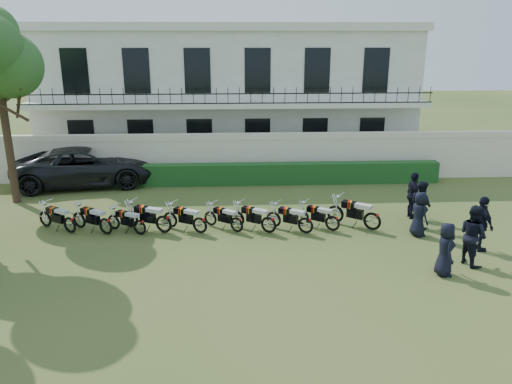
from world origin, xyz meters
TOP-DOWN VIEW (x-y plane):
  - ground at (0.00, 0.00)m, footprint 100.00×100.00m
  - perimeter_wall at (0.00, 8.00)m, footprint 30.00×0.35m
  - hedge at (1.00, 7.20)m, footprint 18.00×0.60m
  - building at (0.00, 13.96)m, footprint 20.40×9.60m
  - motorcycle_0 at (-5.64, 1.26)m, footprint 1.64×1.08m
  - motorcycle_1 at (-4.33, 1.05)m, footprint 1.67×1.08m
  - motorcycle_2 at (-3.14, 0.99)m, footprint 1.55×0.92m
  - motorcycle_3 at (-2.31, 1.12)m, footprint 1.90×0.95m
  - motorcycle_4 at (-1.02, 1.01)m, footprint 1.67×1.00m
  - motorcycle_5 at (0.28, 1.05)m, footprint 1.45×1.09m
  - motorcycle_6 at (1.41, 0.91)m, footprint 1.66×1.06m
  - motorcycle_7 at (2.71, 0.80)m, footprint 1.62×1.06m
  - motorcycle_8 at (3.71, 1.00)m, footprint 1.52×1.08m
  - motorcycle_9 at (5.15, 0.99)m, footprint 1.76×1.32m
  - suv at (-6.69, 7.49)m, footprint 6.90×4.09m
  - officer_0 at (6.28, -2.56)m, footprint 0.57×0.82m
  - officer_1 at (7.42, -1.87)m, footprint 0.93×1.08m
  - officer_2 at (8.16, -0.90)m, footprint 0.62×1.14m
  - officer_3 at (6.63, 0.46)m, footprint 0.70×0.89m
  - officer_4 at (7.01, 1.33)m, footprint 0.88×1.01m
  - officer_5 at (7.04, 2.24)m, footprint 0.48×1.08m

SIDE VIEW (x-z plane):
  - ground at x=0.00m, z-range 0.00..0.00m
  - motorcycle_2 at x=-3.14m, z-range -0.04..0.90m
  - motorcycle_5 at x=0.28m, z-range -0.04..0.91m
  - motorcycle_8 at x=3.71m, z-range -0.04..0.93m
  - motorcycle_7 at x=2.71m, z-range -0.04..0.97m
  - motorcycle_4 at x=-1.02m, z-range -0.04..0.98m
  - motorcycle_0 at x=-5.64m, z-range -0.04..0.98m
  - motorcycle_6 at x=1.41m, z-range -0.04..0.99m
  - motorcycle_1 at x=-4.33m, z-range -0.04..1.00m
  - hedge at x=1.00m, z-range 0.00..1.00m
  - motorcycle_3 at x=-2.31m, z-range -0.04..1.06m
  - motorcycle_9 at x=5.15m, z-range -0.04..1.10m
  - officer_3 at x=6.63m, z-range 0.00..1.60m
  - officer_0 at x=6.28m, z-range 0.00..1.61m
  - officer_4 at x=7.01m, z-range 0.00..1.74m
  - suv at x=-6.69m, z-range 0.00..1.80m
  - officer_5 at x=7.04m, z-range 0.00..1.82m
  - officer_2 at x=8.16m, z-range 0.00..1.84m
  - officer_1 at x=7.42m, z-range 0.00..1.89m
  - perimeter_wall at x=0.00m, z-range 0.02..2.32m
  - building at x=0.00m, z-range 0.01..7.41m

